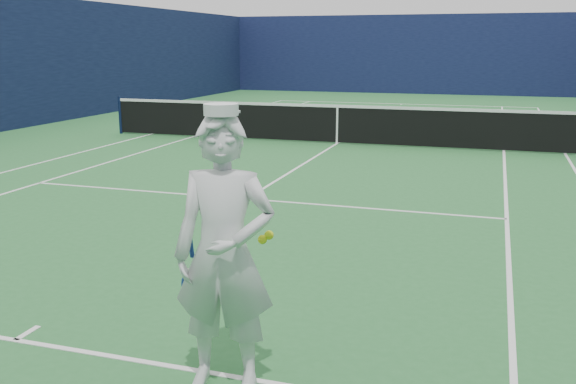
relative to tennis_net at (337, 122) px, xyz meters
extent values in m
plane|color=#2A6E34|center=(0.00, 0.00, -0.55)|extent=(80.00, 80.00, 0.00)
cube|color=white|center=(0.00, 11.88, -0.55)|extent=(11.03, 0.06, 0.01)
cube|color=white|center=(0.00, -11.88, -0.55)|extent=(11.03, 0.06, 0.01)
cube|color=white|center=(-5.49, 0.00, -0.55)|extent=(0.06, 23.83, 0.01)
cube|color=white|center=(5.49, 0.00, -0.55)|extent=(0.06, 23.83, 0.01)
cube|color=white|center=(-4.12, 0.00, -0.55)|extent=(0.06, 23.77, 0.01)
cube|color=white|center=(4.12, 0.00, -0.55)|extent=(0.06, 23.77, 0.01)
cube|color=white|center=(0.00, 6.40, -0.55)|extent=(8.23, 0.06, 0.01)
cube|color=white|center=(0.00, -6.40, -0.55)|extent=(8.23, 0.06, 0.01)
cube|color=white|center=(0.00, 0.00, -0.55)|extent=(0.06, 12.80, 0.01)
cube|color=white|center=(0.00, 11.73, -0.55)|extent=(0.06, 0.30, 0.01)
cube|color=white|center=(0.00, -11.73, -0.55)|extent=(0.06, 0.30, 0.01)
cube|color=#10163B|center=(0.00, 18.00, 1.45)|extent=(20.12, 0.12, 4.00)
cube|color=#10173B|center=(-10.00, 0.00, 1.45)|extent=(0.12, 36.12, 4.00)
cylinder|color=#141E4C|center=(-6.40, 0.00, -0.02)|extent=(0.09, 0.09, 1.07)
cube|color=black|center=(0.00, 0.00, -0.05)|extent=(12.79, 0.02, 0.92)
cube|color=white|center=(0.00, 0.00, 0.42)|extent=(12.79, 0.04, 0.07)
cube|color=white|center=(0.00, 0.00, -0.08)|extent=(0.05, 0.03, 0.94)
imported|color=white|center=(2.05, -12.00, 0.47)|extent=(0.81, 0.59, 2.06)
cylinder|color=white|center=(2.05, -12.00, 1.52)|extent=(0.24, 0.24, 0.08)
cube|color=white|center=(2.03, -11.87, 1.49)|extent=(0.19, 0.12, 0.02)
cylinder|color=navy|center=(1.76, -11.96, 0.52)|extent=(0.05, 0.09, 0.22)
cube|color=#1D37A1|center=(1.76, -11.90, 0.34)|extent=(0.02, 0.02, 0.14)
torus|color=#1D37A1|center=(1.74, -11.84, 0.13)|extent=(0.30, 0.14, 0.29)
cube|color=beige|center=(1.74, -11.84, 0.13)|extent=(0.22, 0.03, 0.30)
sphere|color=yellow|center=(2.29, -11.87, 0.58)|extent=(0.07, 0.07, 0.07)
sphere|color=yellow|center=(2.33, -11.84, 0.61)|extent=(0.07, 0.07, 0.07)
camera|label=1|loc=(3.83, -16.05, 1.96)|focal=40.00mm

